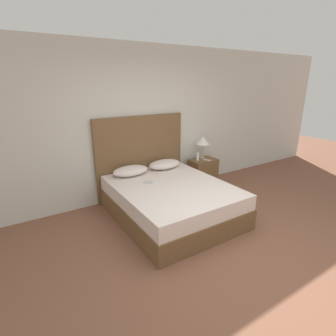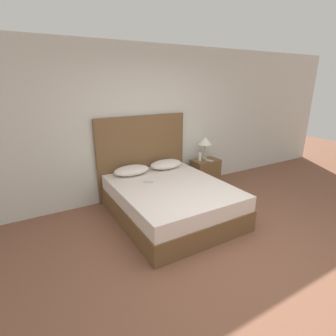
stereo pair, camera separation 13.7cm
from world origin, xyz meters
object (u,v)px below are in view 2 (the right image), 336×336
at_px(phone_on_bed, 148,182).
at_px(nightstand, 205,173).
at_px(table_lamp, 205,141).
at_px(phone_on_nightstand, 210,160).
at_px(bed, 171,201).

xyz_separation_m(phone_on_bed, nightstand, (1.53, 0.48, -0.27)).
bearing_deg(table_lamp, phone_on_nightstand, -89.65).
xyz_separation_m(phone_on_bed, phone_on_nightstand, (1.55, 0.39, 0.02)).
height_order(phone_on_bed, phone_on_nightstand, phone_on_nightstand).
bearing_deg(nightstand, bed, -149.22).
distance_m(bed, nightstand, 1.47).
height_order(nightstand, phone_on_nightstand, phone_on_nightstand).
xyz_separation_m(table_lamp, phone_on_nightstand, (0.00, -0.16, -0.36)).
distance_m(phone_on_bed, nightstand, 1.62).
bearing_deg(table_lamp, bed, -147.40).
relative_size(nightstand, phone_on_nightstand, 3.45).
height_order(nightstand, table_lamp, table_lamp).
xyz_separation_m(bed, nightstand, (1.27, 0.75, 0.01)).
distance_m(phone_on_bed, phone_on_nightstand, 1.60).
height_order(table_lamp, phone_on_nightstand, table_lamp).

